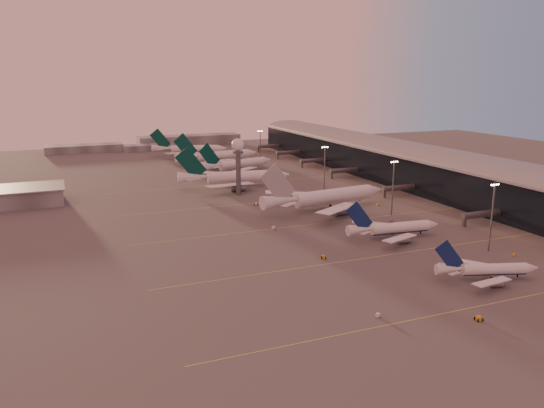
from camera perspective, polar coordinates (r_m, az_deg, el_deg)
name	(u,v)px	position (r m, az deg, el deg)	size (l,w,h in m)	color
ground	(346,273)	(170.21, 7.99, -7.41)	(700.00, 700.00, 0.00)	#545252
taxiway_markings	(341,220)	(230.62, 7.47, -1.75)	(180.00, 185.25, 0.02)	#DED94E
terminal	(414,166)	(314.96, 15.03, 4.00)	(57.00, 362.00, 23.04)	black
radar_tower	(238,155)	(273.64, -3.68, 5.25)	(6.40, 6.40, 31.10)	#515458
mast_a	(492,214)	(200.74, 22.60, -0.97)	(3.60, 0.56, 25.00)	#515458
mast_b	(393,185)	(239.83, 12.89, 1.99)	(3.60, 0.56, 25.00)	#515458
mast_c	(325,167)	(283.33, 5.68, 4.03)	(3.60, 0.56, 25.00)	#515458
mast_d	(260,146)	(363.64, -1.28, 6.21)	(3.60, 0.56, 25.00)	#515458
distant_horizon	(160,143)	(472.73, -11.99, 6.44)	(165.00, 37.50, 9.00)	slate
narrowbody_near	(487,271)	(175.81, 22.12, -6.71)	(32.18, 25.27, 12.98)	white
narrowbody_mid	(394,230)	(208.79, 12.96, -2.73)	(39.89, 31.72, 15.59)	white
widebody_white	(326,200)	(248.57, 5.82, 0.41)	(67.93, 54.11, 23.95)	white
greentail_a	(235,180)	(297.62, -3.97, 2.64)	(63.87, 51.19, 23.32)	white
greentail_b	(238,166)	(345.34, -3.70, 4.09)	(54.88, 43.68, 20.51)	white
greentail_c	(218,158)	(379.25, -5.82, 4.98)	(63.04, 50.63, 22.94)	white
greentail_d	(190,151)	(419.72, -8.83, 5.68)	(57.25, 45.57, 21.39)	white
gsv_truck_a	(379,313)	(142.56, 11.41, -11.40)	(5.41, 4.11, 2.08)	silver
gsv_tug_near	(479,319)	(147.64, 21.35, -11.41)	(2.77, 4.13, 1.11)	gold
gsv_catering_a	(515,251)	(201.94, 24.65, -4.62)	(4.59, 2.53, 3.59)	gold
gsv_tug_mid	(324,257)	(182.18, 5.57, -5.72)	(4.18, 3.32, 1.04)	gold
gsv_truck_b	(392,220)	(230.95, 12.79, -1.66)	(5.64, 2.41, 2.22)	slate
gsv_truck_c	(274,226)	(215.48, 0.26, -2.38)	(6.31, 5.47, 2.50)	silver
gsv_catering_b	(378,201)	(259.09, 11.38, 0.28)	(5.36, 3.23, 4.11)	gold
gsv_tug_far	(256,204)	(255.08, -1.73, -0.01)	(3.26, 4.23, 1.07)	silver
gsv_tug_hangar	(267,179)	(316.06, -0.49, 2.66)	(3.83, 2.79, 0.99)	silver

